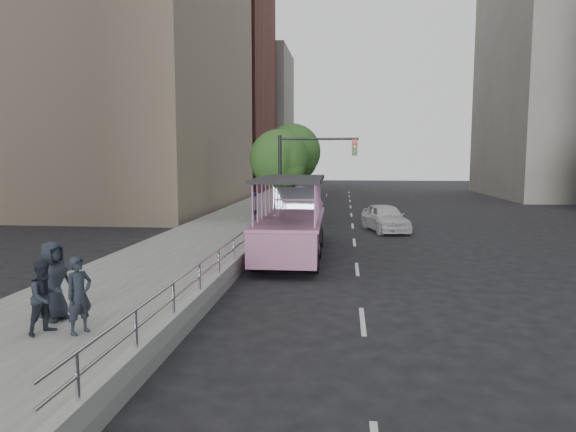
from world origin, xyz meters
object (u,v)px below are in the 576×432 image
Objects in this scene: pedestrian_near at (79,295)px; pedestrian_mid at (45,297)px; duck_boat at (293,225)px; street_tree_near at (280,161)px; pedestrian_far at (53,281)px; car at (385,218)px; traffic_signal at (302,168)px; parking_sign at (255,217)px; street_tree_far at (294,154)px.

pedestrian_mid is at bearing 120.63° from pedestrian_near.
pedestrian_near is (-3.41, -11.35, -0.08)m from duck_boat.
street_tree_near reaches higher than pedestrian_mid.
pedestrian_mid is 0.93m from pedestrian_far.
street_tree_near is (2.45, 20.40, 2.74)m from pedestrian_mid.
duck_boat is 5.39× the size of pedestrian_far.
pedestrian_far is at bearing -130.89° from car.
traffic_signal is 3.80m from street_tree_near.
duck_boat is 6.02m from traffic_signal.
pedestrian_far is at bearing -108.99° from parking_sign.
street_tree_far is (-1.40, 9.43, 0.81)m from traffic_signal.
duck_boat is 1.73× the size of street_tree_near.
pedestrian_near reaches higher than pedestrian_mid.
street_tree_near reaches higher than parking_sign.
car is at bearing 58.08° from duck_boat.
duck_boat is at bearing -79.39° from street_tree_near.
car is 1.66× the size of parking_sign.
pedestrian_near is 0.62× the size of parking_sign.
pedestrian_mid is at bearing -109.94° from duck_boat.
street_tree_far is at bearing 90.41° from parking_sign.
street_tree_near reaches higher than duck_boat.
duck_boat is 9.51m from street_tree_near.
pedestrian_far is 19.90m from street_tree_near.
street_tree_near is (-0.32, 10.54, 2.13)m from parking_sign.
traffic_signal is (1.28, 7.11, 1.81)m from parking_sign.
duck_boat is 15.38m from street_tree_far.
parking_sign reaches higher than pedestrian_far.
car is at bearing 17.88° from traffic_signal.
traffic_signal reaches higher than pedestrian_near.
car is 2.68× the size of pedestrian_near.
pedestrian_mid is 0.86× the size of pedestrian_far.
parking_sign is 0.42× the size of street_tree_far.
duck_boat is 2.12m from parking_sign.
traffic_signal is at bearing -65.02° from street_tree_near.
car is at bearing 56.16° from parking_sign.
duck_boat is 1.90× the size of traffic_signal.
parking_sign is 0.47× the size of street_tree_near.
car is 7.06m from street_tree_near.
street_tree_far is at bearing 13.66° from pedestrian_far.
duck_boat is 3.68× the size of parking_sign.
pedestrian_far is at bearing -112.95° from duck_boat.
pedestrian_far is 0.32× the size of street_tree_near.
street_tree_far is at bearing 95.66° from duck_boat.
pedestrian_mid is 20.72m from street_tree_near.
street_tree_far reaches higher than parking_sign.
pedestrian_near is at bearing -94.18° from street_tree_far.
traffic_signal is 0.91× the size of street_tree_near.
street_tree_near is at bearing 100.61° from duck_boat.
pedestrian_mid is (-0.73, -0.06, -0.04)m from pedestrian_near.
traffic_signal is at bearing 90.90° from duck_boat.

